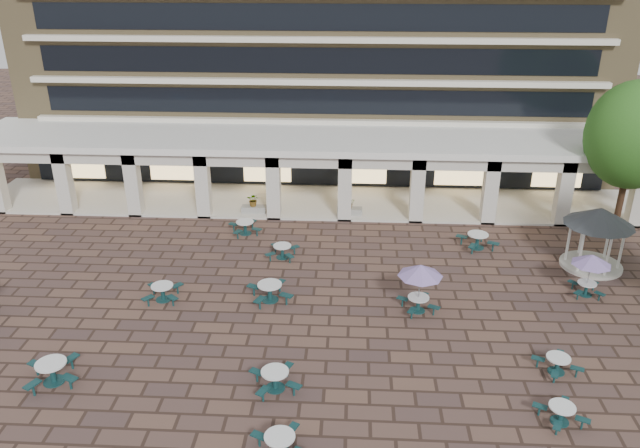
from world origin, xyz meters
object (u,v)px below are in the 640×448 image
(picnic_table_1, at_px, (52,371))
(planter_right, at_px, (350,209))
(picnic_table_2, at_px, (280,443))
(gazebo, at_px, (599,223))
(planter_left, at_px, (254,205))

(picnic_table_1, height_order, planter_right, planter_right)
(picnic_table_2, distance_m, gazebo, 20.01)
(picnic_table_2, bearing_deg, picnic_table_1, 139.67)
(picnic_table_1, relative_size, planter_left, 1.55)
(picnic_table_2, distance_m, planter_right, 19.70)
(gazebo, distance_m, planter_left, 19.26)
(planter_left, bearing_deg, picnic_table_1, -107.19)
(picnic_table_2, relative_size, planter_right, 1.37)
(picnic_table_1, height_order, picnic_table_2, picnic_table_1)
(picnic_table_1, bearing_deg, gazebo, 3.79)
(gazebo, xyz_separation_m, planter_left, (-18.26, 5.86, -1.85))
(planter_right, bearing_deg, planter_left, 180.00)
(picnic_table_1, bearing_deg, planter_left, 52.25)
(gazebo, relative_size, planter_left, 2.29)
(gazebo, bearing_deg, picnic_table_1, -155.65)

